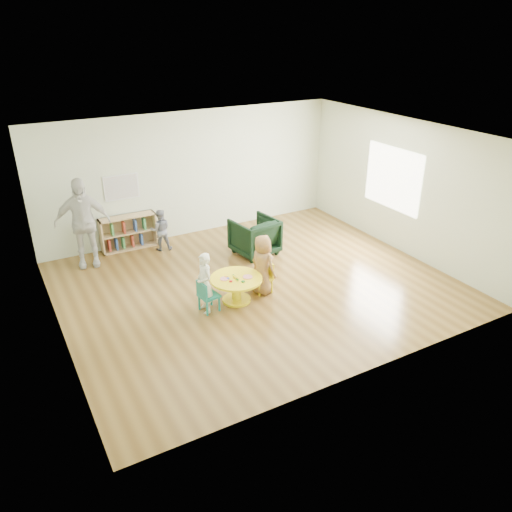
{
  "coord_description": "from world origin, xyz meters",
  "views": [
    {
      "loc": [
        -4.05,
        -7.24,
        4.54
      ],
      "look_at": [
        -0.18,
        -0.3,
        0.77
      ],
      "focal_mm": 35.0,
      "sensor_mm": 36.0,
      "label": 1
    }
  ],
  "objects_px": {
    "kid_chair_right": "(265,276)",
    "toddler": "(160,230)",
    "kid_chair_left": "(207,295)",
    "armchair": "(255,236)",
    "adult_caretaker": "(83,223)",
    "bookshelf": "(128,232)",
    "child_left": "(204,283)",
    "child_right": "(263,265)",
    "activity_table": "(236,285)"
  },
  "relations": [
    {
      "from": "kid_chair_left",
      "to": "armchair",
      "type": "bearing_deg",
      "value": 122.89
    },
    {
      "from": "toddler",
      "to": "kid_chair_right",
      "type": "bearing_deg",
      "value": 126.24
    },
    {
      "from": "bookshelf",
      "to": "child_left",
      "type": "distance_m",
      "value": 3.26
    },
    {
      "from": "bookshelf",
      "to": "child_left",
      "type": "xyz_separation_m",
      "value": [
        0.4,
        -3.23,
        0.17
      ]
    },
    {
      "from": "activity_table",
      "to": "kid_chair_right",
      "type": "xyz_separation_m",
      "value": [
        0.62,
        0.06,
        -0.0
      ]
    },
    {
      "from": "kid_chair_left",
      "to": "armchair",
      "type": "xyz_separation_m",
      "value": [
        1.86,
        1.67,
        0.08
      ]
    },
    {
      "from": "kid_chair_right",
      "to": "armchair",
      "type": "distance_m",
      "value": 1.66
    },
    {
      "from": "activity_table",
      "to": "kid_chair_left",
      "type": "distance_m",
      "value": 0.6
    },
    {
      "from": "kid_chair_right",
      "to": "adult_caretaker",
      "type": "relative_size",
      "value": 0.32
    },
    {
      "from": "armchair",
      "to": "toddler",
      "type": "height_order",
      "value": "toddler"
    },
    {
      "from": "child_right",
      "to": "child_left",
      "type": "bearing_deg",
      "value": 78.82
    },
    {
      "from": "kid_chair_left",
      "to": "child_left",
      "type": "distance_m",
      "value": 0.23
    },
    {
      "from": "adult_caretaker",
      "to": "child_left",
      "type": "bearing_deg",
      "value": -52.31
    },
    {
      "from": "child_left",
      "to": "adult_caretaker",
      "type": "distance_m",
      "value": 3.15
    },
    {
      "from": "child_right",
      "to": "toddler",
      "type": "distance_m",
      "value": 2.88
    },
    {
      "from": "child_right",
      "to": "toddler",
      "type": "height_order",
      "value": "child_right"
    },
    {
      "from": "adult_caretaker",
      "to": "bookshelf",
      "type": "bearing_deg",
      "value": 35.33
    },
    {
      "from": "kid_chair_right",
      "to": "bookshelf",
      "type": "xyz_separation_m",
      "value": [
        -1.64,
        3.13,
        0.05
      ]
    },
    {
      "from": "activity_table",
      "to": "child_right",
      "type": "distance_m",
      "value": 0.61
    },
    {
      "from": "kid_chair_right",
      "to": "toddler",
      "type": "bearing_deg",
      "value": 25.81
    },
    {
      "from": "bookshelf",
      "to": "toddler",
      "type": "relative_size",
      "value": 1.31
    },
    {
      "from": "kid_chair_left",
      "to": "toddler",
      "type": "relative_size",
      "value": 0.63
    },
    {
      "from": "toddler",
      "to": "child_left",
      "type": "bearing_deg",
      "value": 101.05
    },
    {
      "from": "armchair",
      "to": "child_left",
      "type": "distance_m",
      "value": 2.49
    },
    {
      "from": "kid_chair_left",
      "to": "child_left",
      "type": "height_order",
      "value": "child_left"
    },
    {
      "from": "child_left",
      "to": "bookshelf",
      "type": "bearing_deg",
      "value": -175.37
    },
    {
      "from": "armchair",
      "to": "bookshelf",
      "type": "bearing_deg",
      "value": -43.35
    },
    {
      "from": "kid_chair_right",
      "to": "child_right",
      "type": "height_order",
      "value": "child_right"
    },
    {
      "from": "child_right",
      "to": "kid_chair_right",
      "type": "bearing_deg",
      "value": -88.91
    },
    {
      "from": "armchair",
      "to": "kid_chair_left",
      "type": "bearing_deg",
      "value": 33.64
    },
    {
      "from": "kid_chair_left",
      "to": "child_right",
      "type": "height_order",
      "value": "child_right"
    },
    {
      "from": "kid_chair_left",
      "to": "kid_chair_right",
      "type": "height_order",
      "value": "kid_chair_right"
    },
    {
      "from": "activity_table",
      "to": "adult_caretaker",
      "type": "relative_size",
      "value": 0.5
    },
    {
      "from": "child_left",
      "to": "toddler",
      "type": "bearing_deg",
      "value": 173.51
    },
    {
      "from": "armchair",
      "to": "child_left",
      "type": "bearing_deg",
      "value": 32.86
    },
    {
      "from": "activity_table",
      "to": "kid_chair_right",
      "type": "bearing_deg",
      "value": 5.34
    },
    {
      "from": "kid_chair_right",
      "to": "toddler",
      "type": "xyz_separation_m",
      "value": [
        -1.04,
        2.69,
        0.15
      ]
    },
    {
      "from": "kid_chair_left",
      "to": "kid_chair_right",
      "type": "relative_size",
      "value": 0.99
    },
    {
      "from": "child_right",
      "to": "toddler",
      "type": "xyz_separation_m",
      "value": [
        -0.98,
        2.71,
        -0.1
      ]
    },
    {
      "from": "kid_chair_left",
      "to": "child_left",
      "type": "bearing_deg",
      "value": -159.14
    },
    {
      "from": "armchair",
      "to": "toddler",
      "type": "relative_size",
      "value": 0.94
    },
    {
      "from": "activity_table",
      "to": "adult_caretaker",
      "type": "height_order",
      "value": "adult_caretaker"
    },
    {
      "from": "activity_table",
      "to": "armchair",
      "type": "height_order",
      "value": "armchair"
    },
    {
      "from": "armchair",
      "to": "child_left",
      "type": "height_order",
      "value": "child_left"
    },
    {
      "from": "armchair",
      "to": "child_right",
      "type": "height_order",
      "value": "child_right"
    },
    {
      "from": "activity_table",
      "to": "armchair",
      "type": "xyz_separation_m",
      "value": [
        1.26,
        1.59,
        0.08
      ]
    },
    {
      "from": "kid_chair_left",
      "to": "activity_table",
      "type": "bearing_deg",
      "value": 87.71
    },
    {
      "from": "kid_chair_left",
      "to": "kid_chair_right",
      "type": "xyz_separation_m",
      "value": [
        1.22,
        0.13,
        0.0
      ]
    },
    {
      "from": "kid_chair_left",
      "to": "toddler",
      "type": "bearing_deg",
      "value": 167.29
    },
    {
      "from": "kid_chair_right",
      "to": "adult_caretaker",
      "type": "height_order",
      "value": "adult_caretaker"
    }
  ]
}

